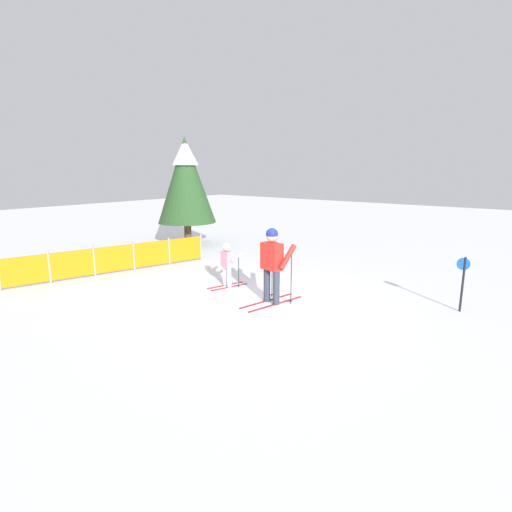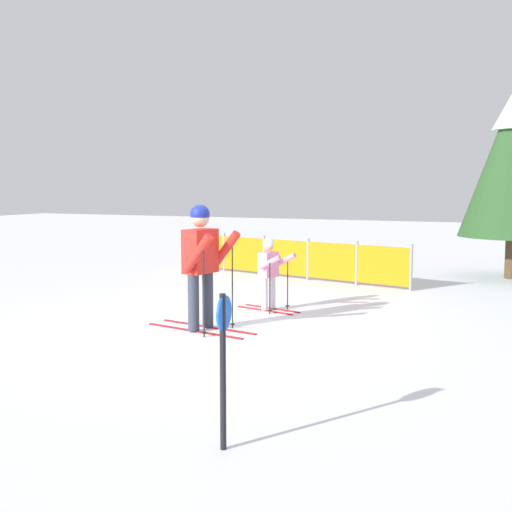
% 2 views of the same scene
% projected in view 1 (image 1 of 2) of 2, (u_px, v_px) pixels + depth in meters
% --- Properties ---
extents(ground_plane, '(60.00, 60.00, 0.00)m').
position_uv_depth(ground_plane, '(263.00, 302.00, 9.79)').
color(ground_plane, white).
extents(skier_adult, '(1.77, 0.85, 1.84)m').
position_uv_depth(skier_adult, '(272.00, 259.00, 9.49)').
color(skier_adult, maroon).
rests_on(skier_adult, ground_plane).
extents(skier_child, '(1.18, 0.63, 1.23)m').
position_uv_depth(skier_child, '(227.00, 261.00, 10.91)').
color(skier_child, maroon).
rests_on(skier_child, ground_plane).
extents(safety_fence, '(6.01, 1.52, 0.94)m').
position_uv_depth(safety_fence, '(115.00, 259.00, 12.36)').
color(safety_fence, gray).
rests_on(safety_fence, ground_plane).
extents(conifer_far, '(2.44, 2.44, 4.52)m').
position_uv_depth(conifer_far, '(186.00, 179.00, 16.69)').
color(conifer_far, '#4C3823').
rests_on(conifer_far, ground_plane).
extents(trail_marker, '(0.05, 0.28, 1.27)m').
position_uv_depth(trail_marker, '(463.00, 278.00, 8.97)').
color(trail_marker, black).
rests_on(trail_marker, ground_plane).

